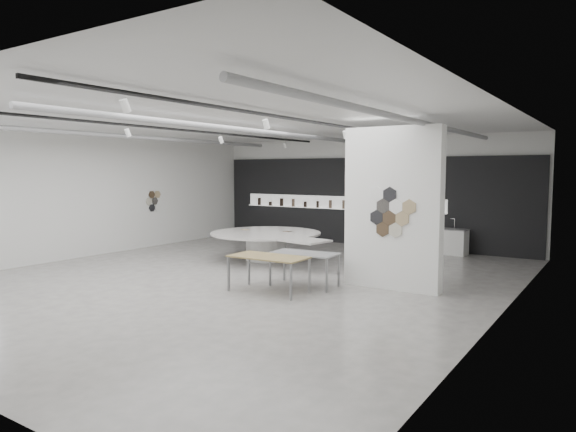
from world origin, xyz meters
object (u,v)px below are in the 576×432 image
Objects in this scene: partition_column at (393,208)px; sample_table_stone at (304,256)px; display_island at (267,242)px; kitchen_counter at (444,241)px; sample_table_wood at (268,259)px.

partition_column reaches higher than sample_table_stone.
partition_column is 4.88m from display_island.
sample_table_wood is at bearing -98.29° from kitchen_counter.
display_island reaches higher than sample_table_wood.
display_island is (-4.49, 1.44, -1.26)m from partition_column.
partition_column is 5.71m from kitchen_counter.
sample_table_wood is 1.16× the size of kitchen_counter.
partition_column is at bearing -81.02° from kitchen_counter.
sample_table_stone is at bearing -97.14° from kitchen_counter.
display_island is 3.60m from sample_table_stone.
sample_table_wood is 1.10× the size of sample_table_stone.
display_island is at bearing 126.37° from sample_table_wood.
partition_column is at bearing 27.11° from sample_table_stone.
sample_table_stone is at bearing -30.54° from display_island.
kitchen_counter is (4.02, 4.08, -0.13)m from display_island.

